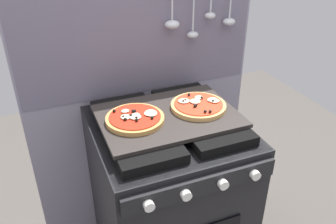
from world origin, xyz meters
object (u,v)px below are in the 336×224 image
object	(u,v)px
stove	(168,202)
pizza_right	(199,105)
pizza_left	(136,118)
baking_tray	(168,116)

from	to	relation	value
stove	pizza_right	world-z (taller)	pizza_right
pizza_left	pizza_right	size ratio (longest dim) A/B	1.00
stove	pizza_left	xyz separation A→B (m)	(-0.13, 0.00, 0.48)
pizza_left	pizza_right	bearing A→B (deg)	0.19
stove	pizza_left	world-z (taller)	pizza_left
stove	pizza_right	distance (m)	0.50
baking_tray	pizza_right	size ratio (longest dim) A/B	2.40
baking_tray	pizza_left	distance (m)	0.14
stove	pizza_right	bearing A→B (deg)	0.83
stove	pizza_left	bearing A→B (deg)	179.55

